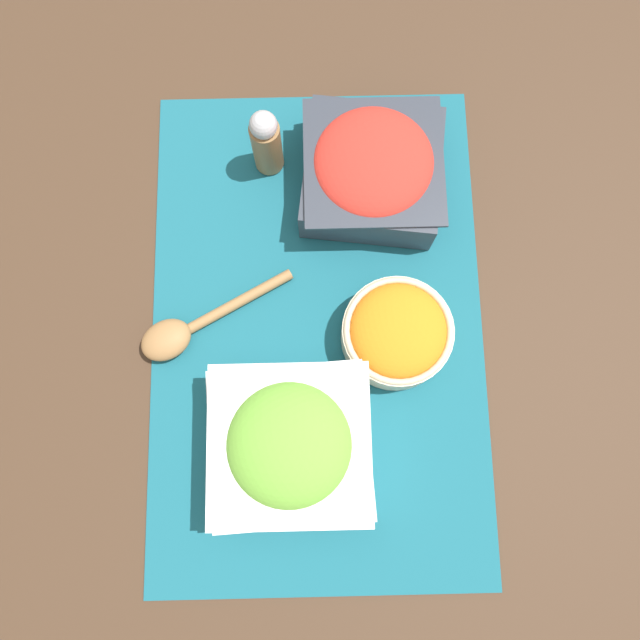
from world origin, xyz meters
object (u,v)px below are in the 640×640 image
(pepper_shaker, at_px, (269,142))
(tomato_bowl, at_px, (375,169))
(lettuce_bowl, at_px, (293,445))
(carrot_bowl, at_px, (400,332))
(wooden_spoon, at_px, (187,331))

(pepper_shaker, bearing_deg, tomato_bowl, -104.25)
(lettuce_bowl, bearing_deg, carrot_bowl, -44.86)
(tomato_bowl, distance_m, lettuce_bowl, 0.31)
(tomato_bowl, height_order, pepper_shaker, pepper_shaker)
(lettuce_bowl, relative_size, carrot_bowl, 1.40)
(tomato_bowl, bearing_deg, carrot_bowl, -173.86)
(carrot_bowl, bearing_deg, lettuce_bowl, 135.14)
(carrot_bowl, bearing_deg, wooden_spoon, 87.31)
(carrot_bowl, bearing_deg, pepper_shaker, 32.64)
(lettuce_bowl, distance_m, pepper_shaker, 0.33)
(carrot_bowl, relative_size, wooden_spoon, 0.68)
(carrot_bowl, distance_m, wooden_spoon, 0.23)
(lettuce_bowl, xyz_separation_m, wooden_spoon, (0.13, 0.12, -0.03))
(tomato_bowl, xyz_separation_m, pepper_shaker, (0.03, 0.12, 0.01))
(tomato_bowl, xyz_separation_m, lettuce_bowl, (-0.30, 0.10, 0.00))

